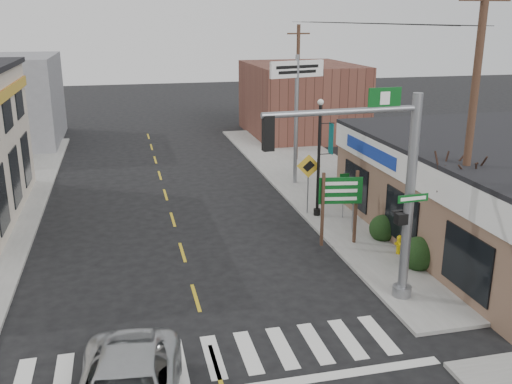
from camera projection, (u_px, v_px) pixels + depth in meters
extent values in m
plane|color=black|center=(216.00, 365.00, 15.50)|extent=(140.00, 140.00, 0.00)
cube|color=gray|center=(345.00, 198.00, 29.58)|extent=(6.00, 38.00, 0.13)
cube|color=gold|center=(182.00, 252.00, 22.94)|extent=(0.12, 56.00, 0.01)
cube|color=silver|center=(213.00, 357.00, 15.88)|extent=(11.00, 2.20, 0.01)
cube|color=brown|center=(301.00, 100.00, 45.24)|extent=(8.00, 10.00, 5.60)
cylinder|color=gray|center=(409.00, 200.00, 18.12)|extent=(0.32, 0.32, 6.76)
cylinder|color=gray|center=(340.00, 111.00, 16.71)|extent=(4.96, 0.18, 0.18)
cube|color=black|center=(265.00, 131.00, 16.35)|extent=(0.32, 0.25, 1.01)
cube|color=#094716|center=(413.00, 198.00, 17.88)|extent=(1.07, 0.04, 0.25)
cube|color=#094716|center=(384.00, 98.00, 16.91)|extent=(1.07, 0.05, 0.62)
cube|color=black|center=(401.00, 219.00, 18.20)|extent=(0.36, 0.29, 0.36)
cube|color=#4C3223|center=(323.00, 210.00, 22.86)|extent=(0.11, 0.11, 3.08)
cube|color=#4C3223|center=(356.00, 207.00, 23.18)|extent=(0.11, 0.11, 3.08)
cube|color=#035328|center=(341.00, 191.00, 22.74)|extent=(1.76, 0.05, 1.10)
cylinder|color=#DAB608|center=(399.00, 246.00, 22.41)|extent=(0.22, 0.22, 0.62)
sphere|color=#DAB608|center=(400.00, 238.00, 22.31)|extent=(0.24, 0.24, 0.24)
cylinder|color=gray|center=(308.00, 187.00, 26.78)|extent=(0.06, 0.06, 2.63)
cube|color=gold|center=(309.00, 166.00, 26.46)|extent=(1.11, 0.03, 1.11)
cylinder|color=black|center=(319.00, 161.00, 26.12)|extent=(0.14, 0.14, 5.26)
sphere|color=silver|center=(321.00, 102.00, 25.34)|extent=(0.28, 0.28, 0.28)
cube|color=#0A5453|center=(331.00, 139.00, 25.95)|extent=(0.02, 0.56, 1.42)
cylinder|color=gray|center=(296.00, 121.00, 31.16)|extent=(0.21, 0.21, 7.04)
cube|color=silver|center=(297.00, 69.00, 30.35)|extent=(3.31, 0.18, 0.88)
cylinder|color=black|center=(453.00, 229.00, 20.18)|extent=(0.22, 0.22, 3.51)
ellipsoid|color=#133516|center=(418.00, 254.00, 21.19)|extent=(1.32, 1.32, 0.99)
ellipsoid|color=black|center=(383.00, 228.00, 23.93)|extent=(1.16, 1.16, 0.87)
cylinder|color=#453722|center=(470.00, 137.00, 19.17)|extent=(0.26, 0.26, 10.13)
cylinder|color=#3F231B|center=(297.00, 94.00, 36.26)|extent=(0.22, 0.22, 8.52)
cube|color=#3F231B|center=(299.00, 34.00, 35.18)|extent=(1.48, 0.09, 0.09)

